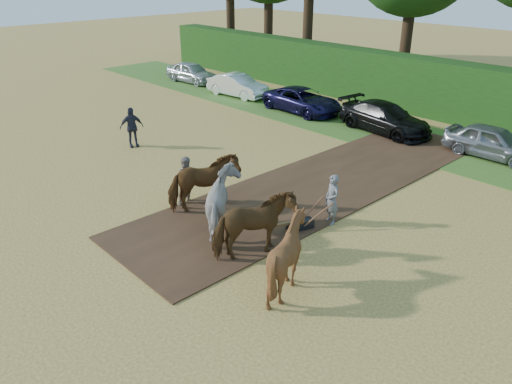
{
  "coord_description": "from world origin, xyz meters",
  "views": [
    {
      "loc": [
        12.44,
        -6.79,
        7.69
      ],
      "look_at": [
        2.49,
        2.49,
        1.4
      ],
      "focal_mm": 35.0,
      "sensor_mm": 36.0,
      "label": 1
    }
  ],
  "objects_px": {
    "spectator_near": "(188,181)",
    "parked_cars": "(395,122)",
    "spectator_far": "(132,127)",
    "plough_team": "(242,215)"
  },
  "relations": [
    {
      "from": "spectator_near",
      "to": "parked_cars",
      "type": "height_order",
      "value": "spectator_near"
    },
    {
      "from": "parked_cars",
      "to": "spectator_far",
      "type": "bearing_deg",
      "value": -125.78
    },
    {
      "from": "plough_team",
      "to": "parked_cars",
      "type": "distance_m",
      "value": 12.49
    },
    {
      "from": "spectator_near",
      "to": "parked_cars",
      "type": "bearing_deg",
      "value": -0.1
    },
    {
      "from": "spectator_near",
      "to": "plough_team",
      "type": "xyz_separation_m",
      "value": [
        3.35,
        -0.46,
        0.12
      ]
    },
    {
      "from": "spectator_near",
      "to": "parked_cars",
      "type": "xyz_separation_m",
      "value": [
        0.69,
        11.74,
        -0.18
      ]
    },
    {
      "from": "parked_cars",
      "to": "plough_team",
      "type": "bearing_deg",
      "value": -77.72
    },
    {
      "from": "spectator_far",
      "to": "parked_cars",
      "type": "relative_size",
      "value": 0.05
    },
    {
      "from": "spectator_far",
      "to": "plough_team",
      "type": "xyz_separation_m",
      "value": [
        9.92,
        -2.12,
        0.07
      ]
    },
    {
      "from": "spectator_near",
      "to": "plough_team",
      "type": "height_order",
      "value": "plough_team"
    }
  ]
}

